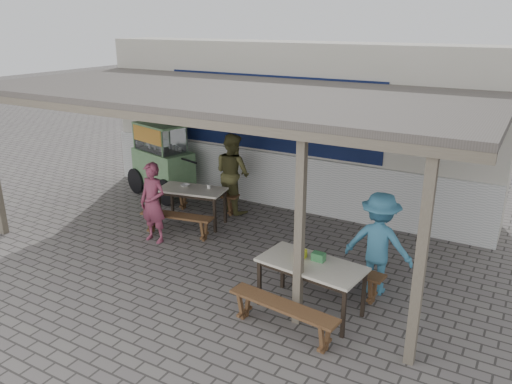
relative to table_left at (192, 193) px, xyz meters
The scene contains 17 objects.
ground 1.70m from the table_left, 50.83° to the right, with size 60.00×60.00×0.00m, color #625D59.
back_wall 2.77m from the table_left, 67.37° to the left, with size 9.00×1.28×3.50m.
warung_roof 2.30m from the table_left, 17.35° to the right, with size 9.00×4.21×2.81m.
table_left is the anchor object (origin of this frame).
bench_left_street 0.75m from the table_left, 79.22° to the right, with size 1.45×0.54×0.45m.
bench_left_wall 0.75m from the table_left, 100.78° to the left, with size 1.45×0.54×0.45m.
table_right 3.81m from the table_left, 27.61° to the right, with size 1.54×0.89×0.75m.
bench_right_street 4.13m from the table_left, 36.85° to the right, with size 1.58×0.46×0.45m.
bench_right_wall 3.63m from the table_left, 17.07° to the right, with size 1.58×0.46×0.45m.
vendor_cart 1.99m from the table_left, 146.83° to the left, with size 2.20×1.22×1.71m.
patron_street_side 1.03m from the table_left, 96.78° to the right, with size 0.55×0.36×1.51m, color brown.
patron_wall_side 1.09m from the table_left, 72.99° to the left, with size 0.83×0.65×1.71m, color brown.
patron_right_table 4.09m from the table_left, 10.84° to the right, with size 1.02×0.59×1.59m, color teal.
tissue_box 3.61m from the table_left, 27.99° to the right, with size 0.13×0.13×0.13m, color yellow.
donation_box 3.81m from the table_left, 25.71° to the right, with size 0.18×0.12×0.12m, color #398047.
condiment_jar 0.36m from the table_left, 32.70° to the left, with size 0.07×0.07×0.08m, color silver.
condiment_bowl 0.23m from the table_left, 166.09° to the left, with size 0.17×0.17×0.04m, color white.
Camera 1 is at (4.80, -6.31, 3.93)m, focal length 35.00 mm.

